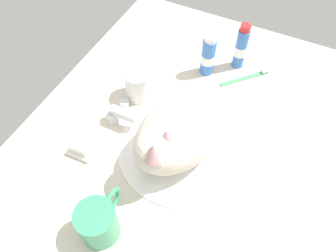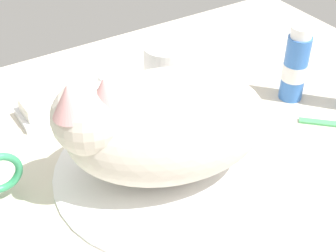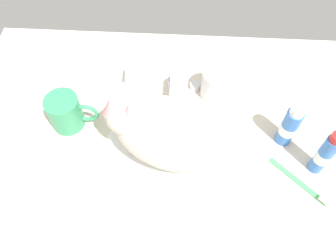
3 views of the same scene
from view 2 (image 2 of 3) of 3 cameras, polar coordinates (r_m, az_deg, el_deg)
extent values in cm
cube|color=beige|center=(70.67, -0.03, -6.19)|extent=(110.00, 82.50, 3.00)
cylinder|color=white|center=(69.36, -0.03, -5.05)|extent=(32.40, 32.40, 0.83)
cylinder|color=silver|center=(82.57, -7.41, 3.73)|extent=(3.60, 3.60, 3.64)
cube|color=silver|center=(78.27, -6.42, 4.21)|extent=(2.00, 7.17, 2.00)
cylinder|color=silver|center=(81.42, -10.92, 1.99)|extent=(2.80, 2.80, 1.80)
cylinder|color=silver|center=(85.08, -3.94, 4.36)|extent=(2.80, 2.80, 1.80)
ellipsoid|color=beige|center=(64.33, -0.03, 0.07)|extent=(31.09, 24.58, 14.77)
sphere|color=beige|center=(59.62, -9.24, 0.93)|extent=(11.81, 11.81, 9.42)
ellipsoid|color=white|center=(61.06, -7.29, -0.47)|extent=(7.39, 6.77, 5.18)
cone|color=#DB9E9E|center=(56.11, -7.29, 3.57)|extent=(5.31, 5.31, 4.24)
cone|color=#DB9E9E|center=(55.91, -11.58, 2.91)|extent=(5.31, 5.31, 4.24)
cube|color=beige|center=(75.11, 4.01, 1.33)|extent=(12.65, 5.69, 4.53)
ellipsoid|color=white|center=(73.24, -5.25, -0.04)|extent=(6.42, 5.11, 4.08)
cylinder|color=white|center=(84.23, -0.25, 6.80)|extent=(7.59, 7.59, 8.56)
cube|color=white|center=(82.05, -14.02, 1.54)|extent=(9.00, 6.40, 1.20)
cube|color=white|center=(81.03, -14.21, 2.57)|extent=(7.65, 4.89, 2.43)
cylinder|color=#3870C6|center=(84.02, 14.68, 6.56)|extent=(4.00, 4.00, 11.51)
cylinder|color=white|center=(84.31, 14.62, 6.23)|extent=(4.08, 4.08, 2.88)
cylinder|color=white|center=(80.93, 15.42, 10.59)|extent=(3.40, 3.40, 1.80)
camera|label=1|loc=(0.38, -93.17, 46.22)|focal=35.04mm
camera|label=3|loc=(0.39, 96.99, 53.91)|focal=36.74mm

